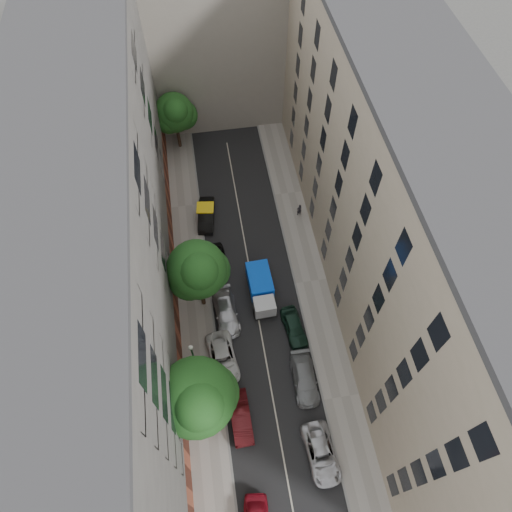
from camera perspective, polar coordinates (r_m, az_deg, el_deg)
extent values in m
plane|color=#4C4C49|center=(42.71, -0.34, -4.26)|extent=(120.00, 120.00, 0.00)
cube|color=black|center=(42.70, -0.34, -4.25)|extent=(8.00, 44.00, 0.02)
cube|color=gray|center=(42.61, -7.70, -5.20)|extent=(3.00, 44.00, 0.15)
cube|color=gray|center=(43.38, 6.86, -3.16)|extent=(3.00, 44.00, 0.15)
cube|color=#504E4A|center=(35.06, -18.49, 1.29)|extent=(8.00, 44.00, 20.00)
cube|color=tan|center=(36.90, 16.79, 5.81)|extent=(8.00, 44.00, 20.00)
cube|color=gray|center=(56.11, -5.38, 26.37)|extent=(18.00, 12.00, 18.00)
cube|color=black|center=(41.94, 0.63, -4.73)|extent=(2.10, 5.06, 0.28)
cube|color=#9EA0A3|center=(40.41, 1.06, -6.35)|extent=(1.90, 1.54, 1.58)
cube|color=#0D56FF|center=(41.49, 0.46, -3.10)|extent=(2.14, 3.40, 1.67)
cylinder|color=black|center=(41.19, -0.18, -7.12)|extent=(0.26, 0.78, 0.78)
cylinder|color=black|center=(41.35, 2.25, -6.76)|extent=(0.26, 0.78, 0.78)
cylinder|color=black|center=(42.69, -0.87, -3.24)|extent=(0.26, 0.78, 0.78)
cylinder|color=black|center=(42.84, 1.47, -2.92)|extent=(0.26, 0.78, 0.78)
imported|color=#490E11|center=(37.82, -1.93, -19.47)|extent=(1.61, 4.36, 1.43)
imported|color=silver|center=(39.34, -4.17, -12.61)|extent=(2.68, 5.02, 1.34)
imported|color=#B1B2B6|center=(40.97, -3.76, -6.99)|extent=(2.29, 4.99, 1.41)
imported|color=black|center=(43.78, -4.72, -0.50)|extent=(1.73, 3.86, 1.29)
imported|color=black|center=(46.98, -6.24, 5.16)|extent=(2.15, 4.57, 1.45)
imported|color=#BBBBC0|center=(37.65, 8.14, -23.26)|extent=(2.50, 4.88, 1.32)
imported|color=gray|center=(38.86, 6.09, -15.03)|extent=(2.01, 4.70, 1.35)
imported|color=black|center=(40.42, 4.78, -8.85)|extent=(2.05, 4.20, 1.38)
cylinder|color=#382619|center=(37.07, -6.62, -19.09)|extent=(0.36, 0.36, 3.07)
cylinder|color=#382619|center=(34.53, -7.06, -18.04)|extent=(0.24, 0.24, 2.19)
sphere|color=#1F4C19|center=(32.47, -7.47, -17.06)|extent=(5.52, 5.52, 5.52)
sphere|color=#1F4C19|center=(33.53, -5.74, -16.71)|extent=(4.14, 4.14, 4.14)
sphere|color=#1F4C19|center=(32.98, -8.53, -18.32)|extent=(3.86, 3.86, 3.86)
sphere|color=#1F4C19|center=(31.14, -7.19, -17.84)|extent=(3.59, 3.59, 3.59)
cylinder|color=#382619|center=(40.93, -6.73, -4.91)|extent=(0.36, 0.36, 2.86)
cylinder|color=#382619|center=(38.80, -7.09, -3.21)|extent=(0.24, 0.24, 2.04)
sphere|color=#1F4C19|center=(37.08, -7.41, -1.68)|extent=(4.95, 4.95, 4.95)
sphere|color=#1F4C19|center=(38.10, -5.96, -1.75)|extent=(3.71, 3.71, 3.71)
sphere|color=#1F4C19|center=(37.35, -8.31, -2.92)|extent=(3.46, 3.46, 3.46)
sphere|color=#1F4C19|center=(35.75, -7.16, -1.83)|extent=(3.22, 3.22, 3.22)
cylinder|color=#382619|center=(54.17, -9.63, 14.31)|extent=(0.36, 0.36, 2.32)
cylinder|color=#382619|center=(52.87, -9.94, 15.89)|extent=(0.24, 0.24, 1.65)
sphere|color=#1F4C19|center=(51.84, -10.21, 17.23)|extent=(4.23, 4.23, 4.23)
sphere|color=#1F4C19|center=(52.61, -9.09, 16.99)|extent=(3.18, 3.18, 3.18)
sphere|color=#1F4C19|center=(51.78, -10.89, 16.37)|extent=(2.96, 2.96, 2.96)
sphere|color=#1F4C19|center=(50.67, -10.07, 17.44)|extent=(2.75, 2.75, 2.75)
cylinder|color=#175328|center=(36.74, -7.57, -13.09)|extent=(0.14, 0.14, 6.05)
sphere|color=silver|center=(33.84, -8.17, -11.28)|extent=(0.36, 0.36, 0.36)
imported|color=black|center=(47.07, 5.43, 5.77)|extent=(0.64, 0.51, 1.52)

